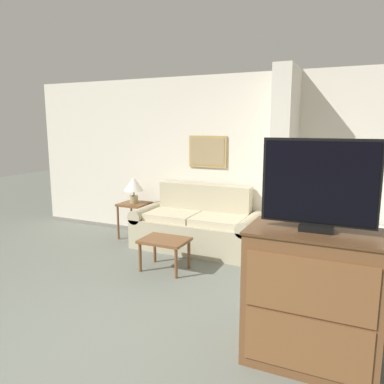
% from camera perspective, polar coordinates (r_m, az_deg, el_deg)
% --- Properties ---
extents(ground_plane, '(20.00, 20.00, 0.00)m').
position_cam_1_polar(ground_plane, '(3.30, -16.83, -24.45)').
color(ground_plane, slate).
extents(wall_back, '(7.38, 0.16, 2.60)m').
position_cam_1_polar(wall_back, '(5.83, 5.87, 4.65)').
color(wall_back, silver).
rests_on(wall_back, ground_plane).
extents(wall_partition_pillar, '(0.24, 0.75, 2.60)m').
position_cam_1_polar(wall_partition_pillar, '(5.18, 13.83, 3.77)').
color(wall_partition_pillar, silver).
rests_on(wall_partition_pillar, ground_plane).
extents(couch, '(1.89, 0.84, 0.94)m').
position_cam_1_polar(couch, '(5.69, 0.79, -5.29)').
color(couch, '#B7AD8E').
rests_on(couch, ground_plane).
extents(coffee_table, '(0.60, 0.45, 0.41)m').
position_cam_1_polar(coffee_table, '(4.85, -4.19, -7.83)').
color(coffee_table, brown).
rests_on(coffee_table, ground_plane).
extents(side_table, '(0.45, 0.45, 0.59)m').
position_cam_1_polar(side_table, '(6.24, -8.77, -2.57)').
color(side_table, brown).
rests_on(side_table, ground_plane).
extents(table_lamp, '(0.32, 0.32, 0.43)m').
position_cam_1_polar(table_lamp, '(6.17, -8.87, 1.05)').
color(table_lamp, tan).
rests_on(table_lamp, side_table).
extents(tv_dresser, '(1.01, 0.57, 1.08)m').
position_cam_1_polar(tv_dresser, '(3.13, 17.81, -15.17)').
color(tv_dresser, brown).
rests_on(tv_dresser, ground_plane).
extents(tv, '(0.82, 0.16, 0.68)m').
position_cam_1_polar(tv, '(2.87, 18.76, 0.94)').
color(tv, black).
rests_on(tv, tv_dresser).
extents(bed, '(1.79, 2.02, 0.55)m').
position_cam_1_polar(bed, '(4.66, 24.96, -10.54)').
color(bed, brown).
rests_on(bed, ground_plane).
extents(backpack, '(0.26, 0.25, 0.48)m').
position_cam_1_polar(backpack, '(4.18, 24.33, -5.42)').
color(backpack, '#2D4733').
rests_on(backpack, bed).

